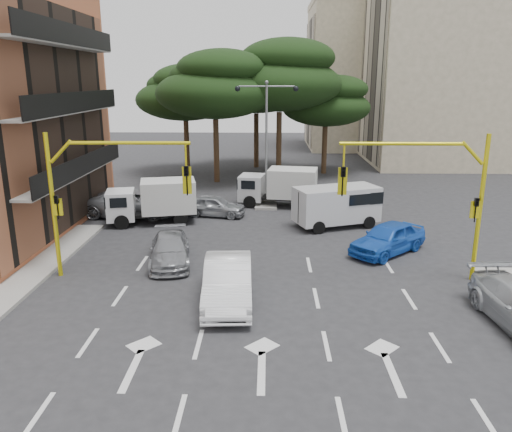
% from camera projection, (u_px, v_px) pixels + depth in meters
% --- Properties ---
extents(ground, '(120.00, 120.00, 0.00)m').
position_uv_depth(ground, '(263.00, 297.00, 18.94)').
color(ground, '#28282B').
rests_on(ground, ground).
extents(median_strip, '(1.40, 6.00, 0.15)m').
position_uv_depth(median_strip, '(266.00, 198.00, 34.34)').
color(median_strip, gray).
rests_on(median_strip, ground).
extents(apartment_beige_near, '(20.20, 12.15, 18.70)m').
position_uv_depth(apartment_beige_near, '(480.00, 64.00, 46.80)').
color(apartment_beige_near, tan).
rests_on(apartment_beige_near, ground).
extents(apartment_beige_far, '(16.20, 12.15, 16.70)m').
position_uv_depth(apartment_beige_far, '(378.00, 76.00, 58.80)').
color(apartment_beige_far, tan).
rests_on(apartment_beige_far, ground).
extents(pine_left_near, '(9.15, 9.15, 10.23)m').
position_uv_depth(pine_left_near, '(216.00, 84.00, 38.17)').
color(pine_left_near, '#382616').
rests_on(pine_left_near, ground).
extents(pine_center, '(9.98, 9.98, 11.16)m').
position_uv_depth(pine_center, '(280.00, 75.00, 39.79)').
color(pine_center, '#382616').
rests_on(pine_center, ground).
extents(pine_left_far, '(8.32, 8.32, 9.30)m').
position_uv_depth(pine_left_far, '(185.00, 92.00, 42.29)').
color(pine_left_far, '#382616').
rests_on(pine_left_far, ground).
extents(pine_right, '(7.49, 7.49, 8.37)m').
position_uv_depth(pine_right, '(327.00, 101.00, 42.18)').
color(pine_right, '#382616').
rests_on(pine_right, ground).
extents(pine_back, '(9.15, 9.15, 10.23)m').
position_uv_depth(pine_back, '(257.00, 83.00, 44.84)').
color(pine_back, '#382616').
rests_on(pine_back, ground).
extents(signal_mast_right, '(5.79, 0.37, 6.00)m').
position_uv_depth(signal_mast_right, '(437.00, 187.00, 19.66)').
color(signal_mast_right, yellow).
rests_on(signal_mast_right, ground).
extents(signal_mast_left, '(5.79, 0.37, 6.00)m').
position_uv_depth(signal_mast_left, '(95.00, 186.00, 19.99)').
color(signal_mast_left, yellow).
rests_on(signal_mast_left, ground).
extents(street_lamp_center, '(4.16, 0.36, 7.77)m').
position_uv_depth(street_lamp_center, '(266.00, 119.00, 32.92)').
color(street_lamp_center, slate).
rests_on(street_lamp_center, median_strip).
extents(car_white_hatch, '(1.99, 5.02, 1.62)m').
position_uv_depth(car_white_hatch, '(228.00, 281.00, 18.40)').
color(car_white_hatch, white).
rests_on(car_white_hatch, ground).
extents(car_blue_compact, '(4.40, 4.24, 1.49)m').
position_uv_depth(car_blue_compact, '(388.00, 238.00, 23.59)').
color(car_blue_compact, blue).
rests_on(car_blue_compact, ground).
extents(car_silver_wagon, '(2.43, 4.54, 1.25)m').
position_uv_depth(car_silver_wagon, '(170.00, 250.00, 22.35)').
color(car_silver_wagon, gray).
rests_on(car_silver_wagon, ground).
extents(car_silver_cross_a, '(5.97, 3.21, 1.59)m').
position_uv_depth(car_silver_cross_a, '(133.00, 203.00, 30.01)').
color(car_silver_cross_a, '#9DA0A5').
rests_on(car_silver_cross_a, ground).
extents(car_silver_cross_b, '(3.95, 2.19, 1.27)m').
position_uv_depth(car_silver_cross_b, '(214.00, 206.00, 30.03)').
color(car_silver_cross_b, '#9B9EA3').
rests_on(car_silver_cross_b, ground).
extents(van_white, '(5.04, 3.55, 2.30)m').
position_uv_depth(van_white, '(336.00, 206.00, 27.79)').
color(van_white, silver).
rests_on(van_white, ground).
extents(box_truck_a, '(5.37, 3.14, 2.48)m').
position_uv_depth(box_truck_a, '(153.00, 202.00, 28.41)').
color(box_truck_a, silver).
rests_on(box_truck_a, ground).
extents(box_truck_b, '(5.32, 2.91, 2.48)m').
position_uv_depth(box_truck_b, '(278.00, 187.00, 32.28)').
color(box_truck_b, silver).
rests_on(box_truck_b, ground).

